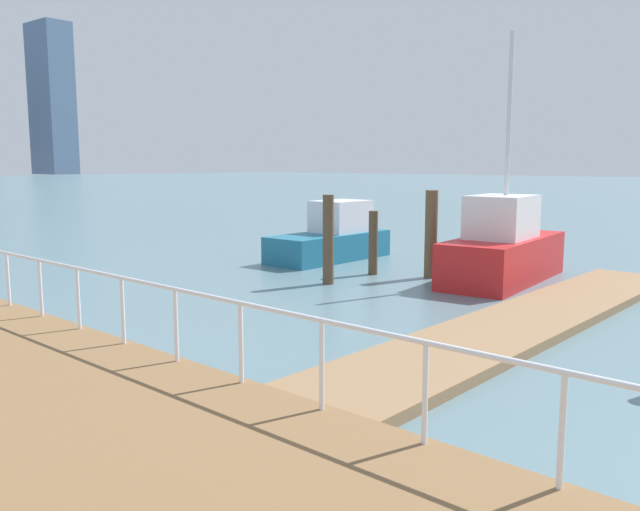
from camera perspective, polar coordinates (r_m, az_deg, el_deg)
ground_plane at (r=20.23m, az=-22.71°, el=-1.67°), size 300.00×300.00×0.00m
floating_dock at (r=13.60m, az=17.44°, el=-5.55°), size 14.16×2.00×0.18m
boardwalk_railing at (r=8.41m, az=-6.96°, el=-5.69°), size 0.06×27.75×1.08m
dock_piling_1 at (r=18.88m, az=4.66°, el=1.11°), size 0.27×0.27×1.85m
dock_piling_3 at (r=18.51m, az=9.67°, el=1.84°), size 0.35×0.35×2.46m
dock_piling_4 at (r=19.43m, az=15.10°, el=1.04°), size 0.34×0.34×1.84m
dock_piling_5 at (r=17.30m, az=0.73°, el=1.39°), size 0.30×0.30×2.38m
moored_boat_0 at (r=21.82m, az=1.08°, el=1.54°), size 4.57×1.79×1.95m
moored_boat_1 at (r=18.41m, az=15.70°, el=0.55°), size 5.17×2.35×6.61m
skyline_tower_7 at (r=200.29m, az=-22.37°, el=12.48°), size 8.09×12.85×41.08m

